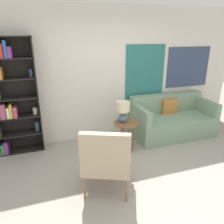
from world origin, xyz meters
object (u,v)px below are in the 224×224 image
bookshelf (4,97)px  table_lamp (123,110)px  couch (171,120)px  armchair (106,159)px  side_table (126,126)px

bookshelf → table_lamp: (2.04, -0.57, -0.28)m
couch → table_lamp: (-1.29, -0.30, 0.49)m
bookshelf → couch: (3.33, -0.27, -0.77)m
armchair → table_lamp: size_ratio=2.50×
bookshelf → side_table: bearing=-16.5°
couch → table_lamp: bearing=-167.1°
armchair → couch: (1.96, 1.41, -0.22)m
armchair → couch: armchair is taller
bookshelf → table_lamp: bookshelf is taller
table_lamp → couch: bearing=12.9°
couch → bookshelf: bearing=175.3°
armchair → table_lamp: (0.67, 1.11, 0.26)m
bookshelf → table_lamp: bearing=-15.5°
bookshelf → table_lamp: 2.14m
armchair → side_table: 1.28m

